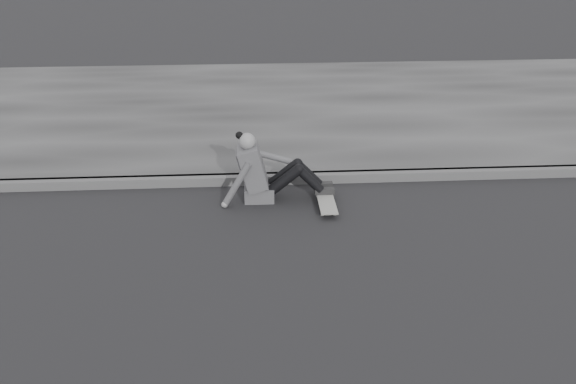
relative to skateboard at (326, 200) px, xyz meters
name	(u,v)px	position (x,y,z in m)	size (l,w,h in m)	color
ground	(422,289)	(0.70, -1.86, -0.07)	(80.00, 80.00, 0.00)	black
curb	(373,176)	(0.70, 0.72, -0.01)	(24.00, 0.16, 0.12)	#4D4D4D
sidewalk	(341,107)	(0.70, 3.74, -0.01)	(24.00, 6.00, 0.12)	#373737
skateboard	(326,200)	(0.00, 0.00, 0.00)	(0.20, 0.78, 0.09)	#969691
seated_woman	(264,172)	(-0.73, 0.25, 0.29)	(1.38, 0.46, 0.88)	#4C4C4E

